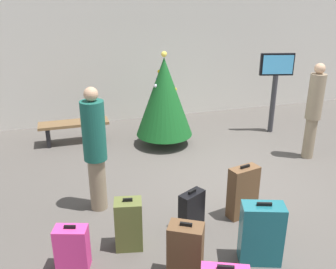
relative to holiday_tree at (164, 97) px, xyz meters
The scene contains 13 objects.
ground_plane 2.30m from the holiday_tree, 70.91° to the right, with size 16.00×16.00×0.00m, color #514C47.
back_wall 2.17m from the holiday_tree, 71.39° to the left, with size 16.00×0.20×3.35m, color beige.
holiday_tree is the anchor object (origin of this frame).
flight_info_kiosk 2.65m from the holiday_tree, ahead, with size 0.76×0.27×1.86m.
waiting_bench 2.11m from the holiday_tree, 160.90° to the left, with size 1.49×0.44×0.48m.
traveller_0 2.98m from the holiday_tree, 29.87° to the right, with size 0.38×0.38×1.90m.
traveller_1 2.75m from the holiday_tree, 127.68° to the right, with size 0.38×0.38×1.92m.
suitcase_0 4.02m from the holiday_tree, 88.75° to the right, with size 0.57×0.42×0.83m.
suitcase_3 4.13m from the holiday_tree, 102.64° to the right, with size 0.47×0.42×0.75m.
suitcase_5 3.09m from the holiday_tree, 83.54° to the right, with size 0.48×0.30×0.83m.
suitcase_6 4.11m from the holiday_tree, 121.94° to the right, with size 0.44×0.32×0.60m.
suitcase_7 3.60m from the holiday_tree, 113.55° to the right, with size 0.39×0.33×0.73m.
suitcase_8 3.16m from the holiday_tree, 98.78° to the right, with size 0.42×0.33×0.57m.
Camera 1 is at (-2.74, -5.30, 3.16)m, focal length 39.55 mm.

